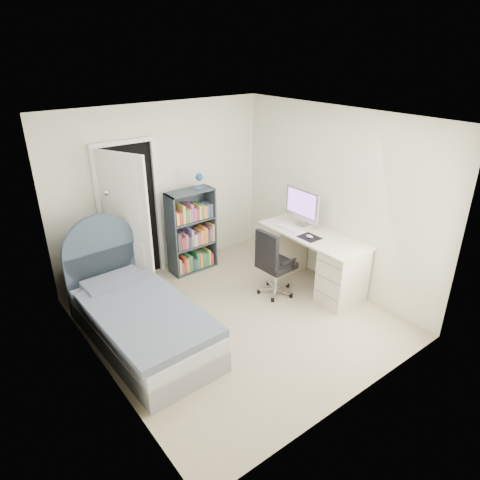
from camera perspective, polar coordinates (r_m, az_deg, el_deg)
room_shell at (r=4.99m, az=-0.48°, el=1.56°), size 3.50×3.70×2.60m
door at (r=6.00m, az=-14.80°, el=2.60°), size 0.92×0.76×2.06m
bed at (r=5.21m, az=-13.31°, el=-10.09°), size 1.07×2.14×1.30m
nightstand at (r=6.08m, az=-20.38°, el=-4.62°), size 0.40×0.40×0.59m
floor_lamp at (r=6.15m, az=-16.90°, el=-1.43°), size 0.21×0.21×1.50m
bookcase at (r=6.51m, az=-6.39°, el=0.74°), size 0.71×0.31×1.51m
desk at (r=6.21m, az=9.44°, el=-2.19°), size 0.65×1.63×1.34m
office_chair at (r=5.81m, az=4.37°, el=-2.75°), size 0.50×0.52×0.98m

